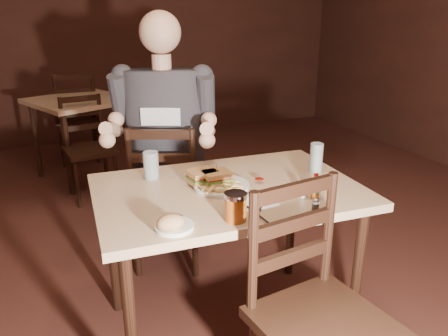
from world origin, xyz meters
name	(u,v)px	position (x,y,z in m)	size (l,w,h in m)	color
room_shell	(224,41)	(0.00, 0.00, 1.40)	(7.00, 7.00, 7.00)	#321611
main_table	(228,204)	(-0.12, -0.32, 0.69)	(1.25, 0.87, 0.77)	tan
bg_table	(80,108)	(-0.53, 2.20, 0.68)	(1.05, 1.05, 0.77)	tan
chair_far	(168,194)	(-0.21, 0.39, 0.47)	(0.43, 0.47, 0.94)	black
chair_near	(325,325)	(-0.03, -1.00, 0.48)	(0.45, 0.49, 0.97)	black
bg_chair_far	(77,117)	(-0.53, 2.75, 0.48)	(0.44, 0.48, 0.95)	black
bg_chair_near	(90,150)	(-0.53, 1.65, 0.43)	(0.40, 0.44, 0.86)	black
diner	(163,109)	(-0.23, 0.34, 1.01)	(0.61, 0.48, 1.06)	#333237
dinner_plate	(221,187)	(-0.15, -0.31, 0.78)	(0.25, 0.25, 0.01)	white
sandwich_left	(202,172)	(-0.22, -0.25, 0.84)	(0.13, 0.10, 0.10)	tan
sandwich_right	(217,173)	(-0.16, -0.29, 0.84)	(0.12, 0.10, 0.10)	tan
fries_pile	(221,187)	(-0.18, -0.38, 0.80)	(0.24, 0.17, 0.04)	#F6C56B
ketchup_dollop	(259,179)	(0.04, -0.33, 0.79)	(0.04, 0.04, 0.01)	maroon
glass_left	(151,165)	(-0.41, -0.07, 0.84)	(0.07, 0.07, 0.13)	silver
glass_right	(316,158)	(0.38, -0.30, 0.84)	(0.07, 0.07, 0.15)	silver
hot_sauce	(315,186)	(0.18, -0.58, 0.83)	(0.04, 0.04, 0.12)	#914010
salt_shaker	(304,191)	(0.14, -0.55, 0.80)	(0.03, 0.03, 0.06)	white
pepper_shaker	(316,205)	(0.11, -0.69, 0.80)	(0.03, 0.03, 0.06)	#38332D
syrup_dispenser	(236,207)	(-0.22, -0.64, 0.83)	(0.09, 0.09, 0.11)	#914010
napkin	(257,202)	(-0.07, -0.52, 0.77)	(0.14, 0.14, 0.00)	white
knife	(259,216)	(-0.13, -0.65, 0.78)	(0.01, 0.21, 0.00)	silver
fork	(262,204)	(-0.06, -0.55, 0.78)	(0.01, 0.17, 0.01)	silver
side_plate	(174,227)	(-0.46, -0.61, 0.78)	(0.15, 0.15, 0.01)	white
bread_roll	(170,223)	(-0.49, -0.64, 0.81)	(0.10, 0.09, 0.06)	tan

